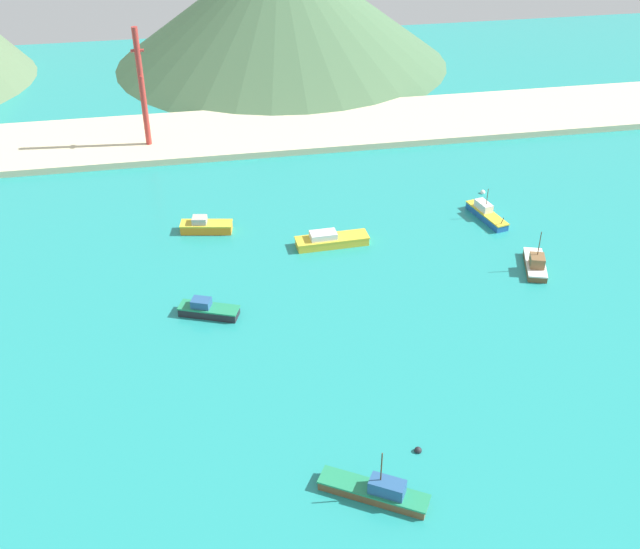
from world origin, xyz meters
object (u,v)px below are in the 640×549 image
buoy_0 (483,192)px  fishing_boat_2 (377,491)px  buoy_1 (418,450)px  radio_tower (142,90)px  fishing_boat_7 (206,226)px  fishing_boat_6 (536,264)px  fishing_boat_3 (331,240)px  fishing_boat_4 (486,214)px  fishing_boat_1 (208,310)px

buoy_0 → fishing_boat_2: bearing=-119.0°
buoy_1 → radio_tower: 87.10m
fishing_boat_7 → buoy_0: fishing_boat_7 is taller
fishing_boat_6 → buoy_0: bearing=87.5°
fishing_boat_3 → fishing_boat_4: 25.72m
fishing_boat_3 → buoy_0: bearing=22.9°
fishing_boat_2 → buoy_0: size_ratio=12.37×
radio_tower → fishing_boat_4: bearing=-34.8°
fishing_boat_2 → fishing_boat_3: 47.55m
fishing_boat_1 → fishing_boat_2: size_ratio=0.77×
fishing_boat_2 → fishing_boat_4: size_ratio=1.13×
buoy_0 → fishing_boat_7: bearing=-174.5°
fishing_boat_1 → radio_tower: bearing=97.9°
fishing_boat_3 → buoy_0: fishing_boat_3 is taller
fishing_boat_1 → buoy_0: fishing_boat_1 is taller
fishing_boat_1 → fishing_boat_4: fishing_boat_4 is taller
buoy_0 → buoy_1: buoy_0 is taller
fishing_boat_2 → buoy_1: 7.61m
fishing_boat_4 → fishing_boat_6: size_ratio=1.14×
fishing_boat_1 → fishing_boat_2: bearing=-66.7°
fishing_boat_6 → radio_tower: 74.80m
fishing_boat_2 → buoy_1: bearing=41.6°
fishing_boat_1 → fishing_boat_7: 21.75m
fishing_boat_2 → buoy_1: fishing_boat_2 is taller
radio_tower → fishing_boat_7: bearing=-75.3°
fishing_boat_1 → fishing_boat_6: fishing_boat_6 is taller
fishing_boat_3 → buoy_0: 30.48m
fishing_boat_1 → fishing_boat_3: fishing_boat_1 is taller
fishing_boat_1 → fishing_boat_7: size_ratio=0.99×
fishing_boat_3 → fishing_boat_6: 29.46m
fishing_boat_1 → fishing_boat_6: (45.96, 2.70, 0.04)m
fishing_boat_4 → fishing_boat_2: bearing=-120.7°
fishing_boat_1 → fishing_boat_6: 46.04m
fishing_boat_7 → buoy_0: bearing=5.5°
fishing_boat_3 → fishing_boat_6: bearing=-23.3°
fishing_boat_3 → fishing_boat_6: size_ratio=1.33×
fishing_boat_2 → fishing_boat_7: size_ratio=1.29×
fishing_boat_7 → radio_tower: bearing=104.7°
buoy_1 → fishing_boat_4: bearing=61.9°
fishing_boat_7 → fishing_boat_6: bearing=-22.9°
fishing_boat_6 → fishing_boat_1: bearing=-176.6°
fishing_boat_4 → buoy_1: bearing=-118.1°
fishing_boat_2 → radio_tower: 90.23m
fishing_boat_4 → buoy_0: 8.72m
fishing_boat_2 → buoy_0: fishing_boat_2 is taller
buoy_1 → fishing_boat_1: bearing=125.4°
fishing_boat_7 → radio_tower: (-8.45, 32.25, 10.59)m
fishing_boat_4 → buoy_0: bearing=72.5°
buoy_1 → buoy_0: bearing=63.4°
fishing_boat_3 → radio_tower: size_ratio=0.49×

